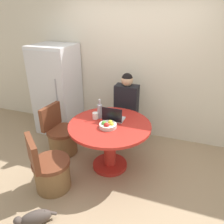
# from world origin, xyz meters

# --- Properties ---
(ground_plane) EXTENTS (12.00, 12.00, 0.00)m
(ground_plane) POSITION_xyz_m (0.00, 0.00, 0.00)
(ground_plane) COLOR #9E8466
(wall_back) EXTENTS (7.00, 0.06, 2.60)m
(wall_back) POSITION_xyz_m (0.00, 1.45, 1.30)
(wall_back) COLOR beige
(wall_back) RESTS_ON ground_plane
(refrigerator) EXTENTS (0.75, 0.72, 1.70)m
(refrigerator) POSITION_xyz_m (-1.44, 1.05, 0.85)
(refrigerator) COLOR silver
(refrigerator) RESTS_ON ground_plane
(dining_table) EXTENTS (1.21, 1.21, 0.76)m
(dining_table) POSITION_xyz_m (-0.06, 0.25, 0.54)
(dining_table) COLOR #B2261E
(dining_table) RESTS_ON ground_plane
(chair_left_side) EXTENTS (0.51, 0.50, 0.84)m
(chair_left_side) POSITION_xyz_m (-0.98, 0.35, 0.27)
(chair_left_side) COLOR brown
(chair_left_side) RESTS_ON ground_plane
(chair_near_left_corner) EXTENTS (0.58, 0.58, 0.84)m
(chair_near_left_corner) POSITION_xyz_m (-0.66, -0.45, 0.27)
(chair_near_left_corner) COLOR brown
(chair_near_left_corner) RESTS_ON ground_plane
(person_seated) EXTENTS (0.40, 0.37, 1.31)m
(person_seated) POSITION_xyz_m (-0.04, 1.08, 0.72)
(person_seated) COLOR #2D2D38
(person_seated) RESTS_ON ground_plane
(laptop) EXTENTS (0.31, 0.21, 0.22)m
(laptop) POSITION_xyz_m (-0.05, 0.39, 0.81)
(laptop) COLOR #B7B7BC
(laptop) RESTS_ON dining_table
(fruit_bowl) EXTENTS (0.25, 0.25, 0.10)m
(fruit_bowl) POSITION_xyz_m (-0.05, 0.15, 0.79)
(fruit_bowl) COLOR beige
(fruit_bowl) RESTS_ON dining_table
(coffee_cup) EXTENTS (0.09, 0.09, 0.10)m
(coffee_cup) POSITION_xyz_m (-0.32, 0.34, 0.81)
(coffee_cup) COLOR white
(coffee_cup) RESTS_ON dining_table
(bottle) EXTENTS (0.07, 0.07, 0.30)m
(bottle) POSITION_xyz_m (-0.27, 0.40, 0.87)
(bottle) COLOR #9999A3
(bottle) RESTS_ON dining_table
(cat) EXTENTS (0.39, 0.34, 0.18)m
(cat) POSITION_xyz_m (-0.51, -1.01, 0.09)
(cat) COLOR #473D38
(cat) RESTS_ON ground_plane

